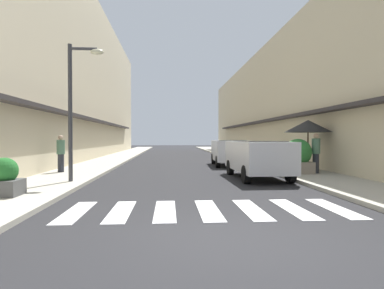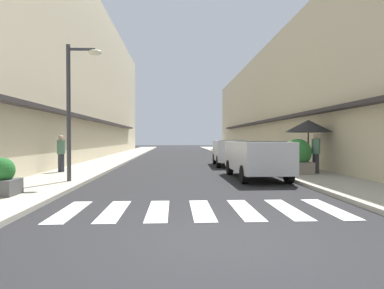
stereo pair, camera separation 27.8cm
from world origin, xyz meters
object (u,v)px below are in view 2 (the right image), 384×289
object	(u,v)px
parked_car_near	(256,155)
planter_corner	(1,178)
street_lamp	(75,96)
planter_far	(274,153)
cafe_umbrella	(308,126)
pedestrian_walking_far	(61,153)
pedestrian_walking_near	(316,152)
parked_car_mid	(230,150)
planter_midblock	(298,156)

from	to	relation	value
parked_car_near	planter_corner	world-z (taller)	parked_car_near
street_lamp	planter_far	world-z (taller)	street_lamp
cafe_umbrella	pedestrian_walking_far	distance (m)	10.91
cafe_umbrella	pedestrian_walking_near	bearing A→B (deg)	-92.32
parked_car_mid	pedestrian_walking_near	size ratio (longest dim) A/B	2.43
parked_car_near	planter_far	world-z (taller)	parked_car_near
planter_corner	cafe_umbrella	bearing A→B (deg)	29.01
street_lamp	pedestrian_walking_far	bearing A→B (deg)	115.83
parked_car_near	parked_car_mid	size ratio (longest dim) A/B	1.07
street_lamp	planter_midblock	distance (m)	9.03
pedestrian_walking_far	street_lamp	bearing A→B (deg)	45.59
cafe_umbrella	pedestrian_walking_far	size ratio (longest dim) A/B	1.43
street_lamp	planter_corner	bearing A→B (deg)	-110.49
parked_car_mid	parked_car_near	bearing A→B (deg)	-90.00
pedestrian_walking_near	pedestrian_walking_far	xyz separation A→B (m)	(-10.81, 1.14, -0.04)
street_lamp	cafe_umbrella	world-z (taller)	street_lamp
planter_midblock	planter_far	bearing A→B (deg)	81.65
pedestrian_walking_far	cafe_umbrella	bearing A→B (deg)	108.51
parked_car_near	street_lamp	distance (m)	7.01
parked_car_mid	planter_far	xyz separation A→B (m)	(2.88, 1.14, -0.25)
cafe_umbrella	planter_midblock	xyz separation A→B (m)	(-0.79, -0.86, -1.28)
planter_midblock	street_lamp	bearing A→B (deg)	-166.25
planter_midblock	parked_car_near	bearing A→B (deg)	-157.41
cafe_umbrella	pedestrian_walking_near	world-z (taller)	cafe_umbrella
parked_car_mid	planter_midblock	bearing A→B (deg)	-69.85
parked_car_near	planter_midblock	distance (m)	2.10
planter_far	pedestrian_walking_near	xyz separation A→B (m)	(-0.18, -6.45, 0.33)
pedestrian_walking_near	planter_far	bearing A→B (deg)	-154.83
planter_midblock	cafe_umbrella	bearing A→B (deg)	47.37
street_lamp	planter_far	distance (m)	12.92
planter_far	pedestrian_walking_far	size ratio (longest dim) A/B	0.69
planter_far	pedestrian_walking_far	distance (m)	12.21
planter_midblock	pedestrian_walking_far	xyz separation A→B (m)	(-10.05, 1.10, 0.13)
pedestrian_walking_far	parked_car_near	bearing A→B (deg)	96.54
pedestrian_walking_near	pedestrian_walking_far	bearing A→B (deg)	-69.20
planter_far	pedestrian_walking_near	distance (m)	6.46
cafe_umbrella	planter_corner	distance (m)	11.94
parked_car_mid	planter_corner	xyz separation A→B (m)	(-7.62, -10.16, -0.36)
planter_midblock	pedestrian_walking_near	size ratio (longest dim) A/B	0.86
cafe_umbrella	planter_far	size ratio (longest dim) A/B	2.08
street_lamp	pedestrian_walking_near	size ratio (longest dim) A/B	2.78
parked_car_mid	planter_corner	distance (m)	12.70
planter_corner	planter_midblock	distance (m)	10.73
cafe_umbrella	pedestrian_walking_near	size ratio (longest dim) A/B	1.36
planter_midblock	pedestrian_walking_near	distance (m)	0.78
street_lamp	planter_corner	distance (m)	3.85
parked_car_mid	street_lamp	xyz separation A→B (m)	(-6.57, -7.36, 2.08)
parked_car_mid	cafe_umbrella	distance (m)	5.33
parked_car_near	pedestrian_walking_near	bearing A→B (deg)	15.97
parked_car_near	planter_corner	size ratio (longest dim) A/B	4.45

